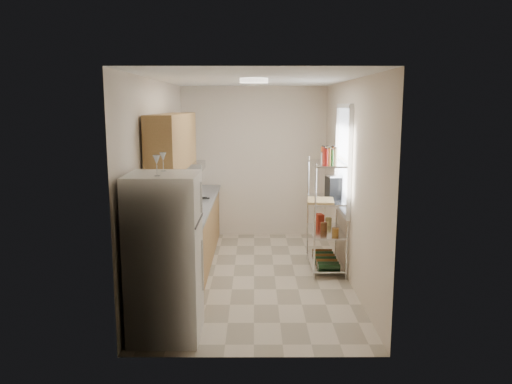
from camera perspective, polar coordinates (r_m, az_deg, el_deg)
room at (r=6.51m, az=-0.23°, el=1.25°), size 2.52×4.42×2.62m
counter_run at (r=7.18m, az=-7.60°, el=-4.93°), size 0.63×3.51×0.90m
upper_cabinets at (r=6.64m, az=-9.42°, el=5.71°), size 0.33×2.20×0.72m
range_hood at (r=7.46m, az=-7.93°, el=2.96°), size 0.50×0.60×0.12m
window at (r=6.94m, az=9.97°, el=3.71°), size 0.06×1.00×1.46m
bakers_rack at (r=6.91m, az=8.14°, el=0.04°), size 0.45×0.90×1.73m
ceiling_dome at (r=6.15m, az=-0.24°, el=12.61°), size 0.34×0.34×0.05m
refrigerator at (r=4.99m, az=-10.36°, el=-7.28°), size 0.67×0.67×1.64m
wine_glass_a at (r=4.97m, az=-10.56°, el=3.40°), size 0.07×0.07×0.19m
wine_glass_b at (r=4.64m, az=-11.27°, el=2.97°), size 0.07×0.07×0.19m
rice_cooker at (r=7.08m, az=-8.38°, el=-0.59°), size 0.26×0.26×0.21m
frying_pan_large at (r=7.36m, az=-7.46°, el=-0.82°), size 0.28×0.28×0.04m
frying_pan_small at (r=7.50m, az=-7.60°, el=-0.62°), size 0.24×0.24×0.04m
cutting_board at (r=6.69m, az=7.40°, el=-0.99°), size 0.39×0.48×0.03m
espresso_machine at (r=7.09m, az=8.82°, el=0.71°), size 0.21×0.28×0.30m
storage_bag at (r=7.32m, az=7.27°, el=-3.12°), size 0.13×0.16×0.16m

